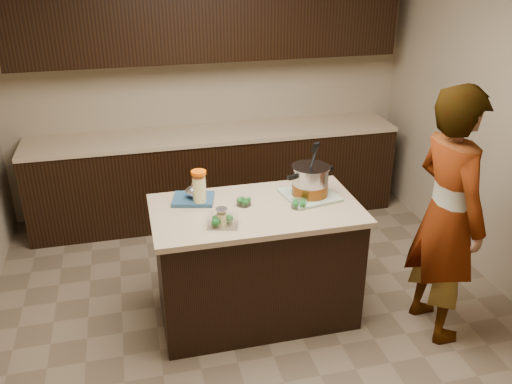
% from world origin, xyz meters
% --- Properties ---
extents(ground_plane, '(4.00, 4.00, 0.00)m').
position_xyz_m(ground_plane, '(0.00, 0.00, 0.00)').
color(ground_plane, brown).
rests_on(ground_plane, ground).
extents(room_shell, '(4.04, 4.04, 2.72)m').
position_xyz_m(room_shell, '(0.00, 0.00, 1.71)').
color(room_shell, tan).
rests_on(room_shell, ground).
extents(back_cabinets, '(3.60, 0.63, 2.33)m').
position_xyz_m(back_cabinets, '(0.00, 1.74, 0.94)').
color(back_cabinets, black).
rests_on(back_cabinets, ground).
extents(island, '(1.46, 0.81, 0.90)m').
position_xyz_m(island, '(0.00, 0.00, 0.45)').
color(island, black).
rests_on(island, ground).
extents(dish_towel, '(0.42, 0.42, 0.02)m').
position_xyz_m(dish_towel, '(0.42, 0.08, 0.91)').
color(dish_towel, '#5B875B').
rests_on(dish_towel, island).
extents(stock_pot, '(0.38, 0.34, 0.39)m').
position_xyz_m(stock_pot, '(0.42, 0.08, 1.01)').
color(stock_pot, '#B7B7BC').
rests_on(stock_pot, dish_towel).
extents(lemonade_pitcher, '(0.14, 0.14, 0.26)m').
position_xyz_m(lemonade_pitcher, '(-0.37, 0.14, 1.02)').
color(lemonade_pitcher, '#F5EC95').
rests_on(lemonade_pitcher, island).
extents(mason_jar, '(0.09, 0.09, 0.13)m').
position_xyz_m(mason_jar, '(-0.28, -0.19, 0.96)').
color(mason_jar, '#F5EC95').
rests_on(mason_jar, island).
extents(broccoli_tub_left, '(0.13, 0.13, 0.05)m').
position_xyz_m(broccoli_tub_left, '(-0.07, 0.06, 0.92)').
color(broccoli_tub_left, silver).
rests_on(broccoli_tub_left, island).
extents(broccoli_tub_right, '(0.13, 0.13, 0.05)m').
position_xyz_m(broccoli_tub_right, '(0.29, -0.07, 0.92)').
color(broccoli_tub_right, silver).
rests_on(broccoli_tub_right, island).
extents(broccoli_tub_rect, '(0.23, 0.19, 0.07)m').
position_xyz_m(broccoli_tub_rect, '(-0.27, -0.20, 0.93)').
color(broccoli_tub_rect, silver).
rests_on(broccoli_tub_rect, island).
extents(blue_tray, '(0.33, 0.29, 0.11)m').
position_xyz_m(blue_tray, '(-0.40, 0.21, 0.94)').
color(blue_tray, navy).
rests_on(blue_tray, island).
extents(person, '(0.48, 0.69, 1.81)m').
position_xyz_m(person, '(1.22, -0.44, 0.91)').
color(person, gray).
rests_on(person, ground).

